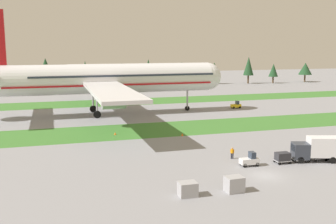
# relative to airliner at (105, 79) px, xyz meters

# --- Properties ---
(ground_plane) EXTENTS (400.00, 400.00, 0.00)m
(ground_plane) POSITION_rel_airliner_xyz_m (13.37, -51.64, -8.68)
(ground_plane) COLOR gray
(grass_strip_near) EXTENTS (320.00, 14.15, 0.01)m
(grass_strip_near) POSITION_rel_airliner_xyz_m (13.37, -20.15, -8.67)
(grass_strip_near) COLOR #3D752D
(grass_strip_near) RESTS_ON ground
(grass_strip_far) EXTENTS (320.00, 14.15, 0.01)m
(grass_strip_far) POSITION_rel_airliner_xyz_m (13.37, 20.15, -8.67)
(grass_strip_far) COLOR #3D752D
(grass_strip_far) RESTS_ON ground
(airliner) EXTENTS (59.53, 73.38, 24.19)m
(airliner) POSITION_rel_airliner_xyz_m (0.00, 0.00, 0.00)
(airliner) COLOR silver
(airliner) RESTS_ON ground
(baggage_tug) EXTENTS (2.65, 1.39, 1.97)m
(baggage_tug) POSITION_rel_airliner_xyz_m (13.38, -47.26, -7.86)
(baggage_tug) COLOR silver
(baggage_tug) RESTS_ON ground
(cargo_dolly_lead) EXTENTS (2.25, 1.58, 1.55)m
(cargo_dolly_lead) POSITION_rel_airliner_xyz_m (18.41, -47.44, -7.76)
(cargo_dolly_lead) COLOR #A3A3A8
(cargo_dolly_lead) RESTS_ON ground
(cargo_dolly_second) EXTENTS (2.25, 1.58, 1.55)m
(cargo_dolly_second) POSITION_rel_airliner_xyz_m (21.30, -47.55, -7.76)
(cargo_dolly_second) COLOR #A3A3A8
(cargo_dolly_second) RESTS_ON ground
(cargo_dolly_third) EXTENTS (2.25, 1.58, 1.55)m
(cargo_dolly_third) POSITION_rel_airliner_xyz_m (24.20, -47.65, -7.76)
(cargo_dolly_third) COLOR #A3A3A8
(cargo_dolly_third) RESTS_ON ground
(cargo_dolly_fourth) EXTENTS (2.25, 1.58, 1.55)m
(cargo_dolly_fourth) POSITION_rel_airliner_xyz_m (27.10, -47.75, -7.76)
(cargo_dolly_fourth) COLOR #A3A3A8
(cargo_dolly_fourth) RESTS_ON ground
(catering_truck) EXTENTS (7.32, 4.24, 3.58)m
(catering_truck) POSITION_rel_airliner_xyz_m (23.66, -48.05, -6.72)
(catering_truck) COLOR #2D333D
(catering_truck) RESTS_ON ground
(pushback_tractor) EXTENTS (2.60, 1.30, 1.97)m
(pushback_tractor) POSITION_rel_airliner_xyz_m (34.48, -0.01, -7.86)
(pushback_tractor) COLOR yellow
(pushback_tractor) RESTS_ON ground
(ground_crew_marshaller) EXTENTS (0.51, 0.36, 1.74)m
(ground_crew_marshaller) POSITION_rel_airliner_xyz_m (12.59, -43.33, -7.73)
(ground_crew_marshaller) COLOR black
(ground_crew_marshaller) RESTS_ON ground
(uld_container_0) EXTENTS (2.02, 1.62, 1.60)m
(uld_container_0) POSITION_rel_airliner_xyz_m (1.43, -55.38, -7.88)
(uld_container_0) COLOR #A3A3A8
(uld_container_0) RESTS_ON ground
(uld_container_1) EXTENTS (2.07, 1.69, 1.77)m
(uld_container_1) POSITION_rel_airliner_xyz_m (6.95, -55.61, -7.79)
(uld_container_1) COLOR #A3A3A8
(uld_container_1) RESTS_ON ground
(taxiway_marker_0) EXTENTS (0.44, 0.44, 0.51)m
(taxiway_marker_0) POSITION_rel_airliner_xyz_m (-1.36, -22.54, -8.42)
(taxiway_marker_0) COLOR orange
(taxiway_marker_0) RESTS_ON ground
(taxiway_marker_1) EXTENTS (0.44, 0.44, 0.50)m
(taxiway_marker_1) POSITION_rel_airliner_xyz_m (10.33, -27.04, -8.43)
(taxiway_marker_1) COLOR orange
(taxiway_marker_1) RESTS_ON ground
(distant_tree_line) EXTENTS (175.47, 8.53, 11.81)m
(distant_tree_line) POSITION_rel_airliner_xyz_m (13.90, 62.15, -1.91)
(distant_tree_line) COLOR #4C3823
(distant_tree_line) RESTS_ON ground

